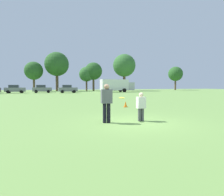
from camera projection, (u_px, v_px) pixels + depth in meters
The scene contains 15 objects.
ground_plane at pixel (134, 122), 9.58m from camera, with size 140.45×140.45×0.00m, color #6B9347.
player_thrower at pixel (107, 101), 9.42m from camera, with size 0.52×0.32×1.82m.
player_defender at pixel (141, 105), 9.91m from camera, with size 0.45×0.28×1.41m.
frisbee at pixel (122, 98), 9.89m from camera, with size 0.27×0.27×0.06m.
traffic_cone at pixel (126, 104), 16.24m from camera, with size 0.32×0.32×0.48m.
parked_car_mid_left at pixel (15, 89), 44.25m from camera, with size 4.23×2.27×1.82m.
parked_car_center at pixel (42, 89), 46.23m from camera, with size 4.23×2.27×1.82m.
parked_car_mid_right at pixel (68, 89), 45.92m from camera, with size 4.23×2.27×1.82m.
box_truck at pixel (117, 85), 50.75m from camera, with size 8.54×3.10×3.18m.
tree_center_elm at pixel (34, 71), 58.49m from camera, with size 5.28×5.28×8.57m.
tree_east_birch at pixel (57, 64), 60.01m from camera, with size 7.13×7.13×11.59m.
tree_east_oak at pixel (86, 74), 62.44m from camera, with size 4.58×4.58×7.44m.
tree_far_east_pine at pixel (93, 71), 62.71m from camera, with size 5.43×5.43×8.82m.
tree_far_west_pine at pixel (124, 66), 62.54m from camera, with size 7.00×7.00×11.38m.
tree_horizon_center at pixel (176, 74), 71.72m from camera, with size 5.13×5.13×8.34m.
Camera 1 is at (-3.92, -8.70, 1.77)m, focal length 32.34 mm.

